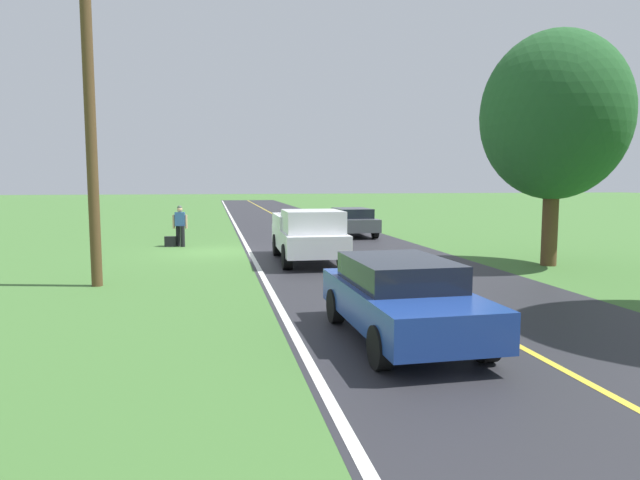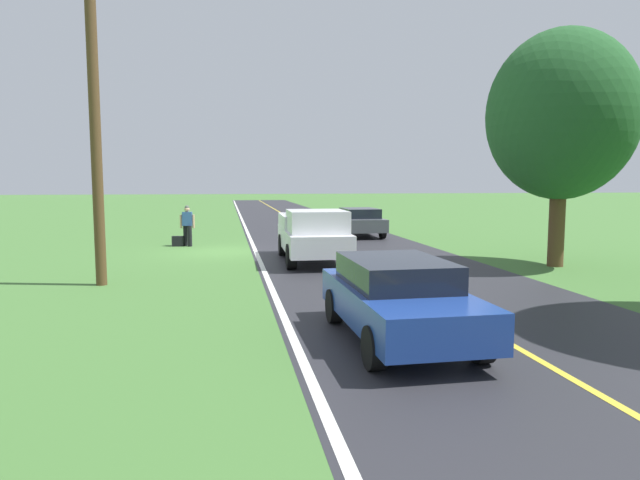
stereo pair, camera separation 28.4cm
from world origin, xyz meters
The scene contains 11 objects.
ground_plane centered at (0.00, 0.00, 0.00)m, with size 200.00×200.00×0.00m, color #427033.
road_surface centered at (-4.91, 0.00, 0.00)m, with size 7.60×120.00×0.00m, color #28282D.
lane_edge_line centered at (-1.29, 0.00, 0.01)m, with size 0.16×117.60×0.00m, color silver.
lane_centre_line centered at (-4.91, 0.00, 0.01)m, with size 0.14×117.60×0.00m, color gold.
hitchhiker_walking centered at (1.48, -2.17, 0.98)m, with size 0.62×0.53×1.75m.
suitcase_carried centered at (1.90, -2.12, 0.22)m, with size 0.20×0.46×0.44m, color black.
pickup_truck_passing centered at (-3.09, 3.43, 0.97)m, with size 2.19×5.44×1.82m.
tree_far_side_near centered at (-10.74, 5.66, 4.84)m, with size 4.67×4.67×7.55m.
sedan_ahead_same_lane centered at (-3.09, 12.95, 0.75)m, with size 1.99×4.43×1.41m.
sedan_near_oncoming centered at (-6.78, -5.21, 0.75)m, with size 1.94×4.41×1.41m.
utility_pole_roadside centered at (3.16, 6.67, 4.31)m, with size 0.28×0.28×8.61m, color brown.
Camera 2 is at (-0.16, 22.13, 2.77)m, focal length 31.27 mm.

